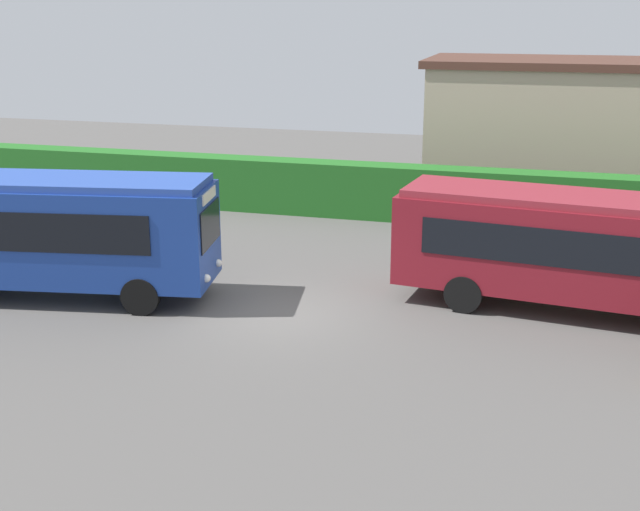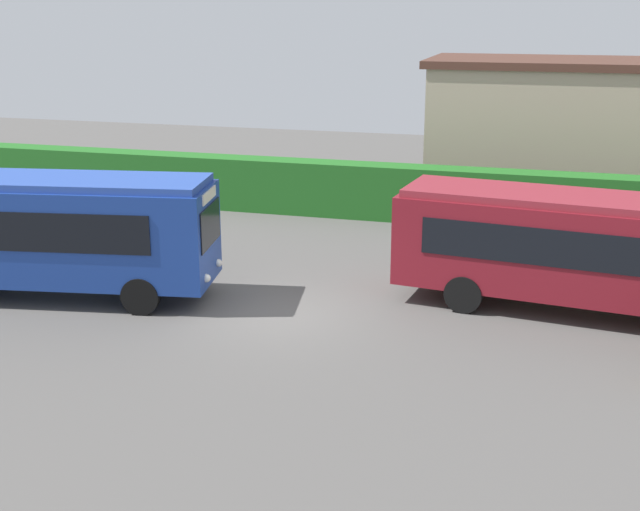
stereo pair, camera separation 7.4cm
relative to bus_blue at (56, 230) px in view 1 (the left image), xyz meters
The scene contains 5 objects.
ground_plane 6.53m from the bus_blue, ahead, with size 64.00×64.00×0.00m, color #514F4C.
bus_blue is the anchor object (origin of this frame).
bus_maroon 14.38m from the bus_blue, 10.09° to the left, with size 10.69×3.65×3.12m.
hedge_row 12.72m from the bus_blue, 60.53° to the left, with size 44.00×1.18×2.04m, color #20611F.
depot_building 21.62m from the bus_blue, 48.86° to the left, with size 13.25×6.02×5.67m.
Camera 1 is at (6.53, -19.26, 7.73)m, focal length 46.73 mm.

